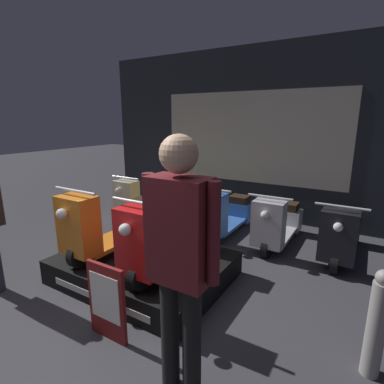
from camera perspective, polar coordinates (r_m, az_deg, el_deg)
ground_plane at (r=3.18m, az=-19.44°, el=-23.95°), size 30.00×30.00×0.00m
shop_wall_back at (r=5.91m, az=11.02°, el=10.61°), size 6.50×0.09×3.20m
display_platform at (r=3.80m, az=-8.99°, el=-13.94°), size 1.93×1.48×0.29m
scooter_display_left at (r=3.85m, az=-14.78°, el=-5.95°), size 0.61×1.52×0.89m
scooter_display_right at (r=3.31m, az=-4.06°, el=-8.79°), size 0.61×1.52×0.89m
scooter_backrow_0 at (r=5.98m, az=-9.04°, el=-1.48°), size 0.61×1.52×0.89m
scooter_backrow_1 at (r=5.48m, az=-1.97°, el=-2.76°), size 0.61×1.52×0.89m
scooter_backrow_2 at (r=5.07m, az=6.40°, el=-4.20°), size 0.61×1.52×0.89m
scooter_backrow_3 at (r=4.80m, az=16.00°, el=-5.74°), size 0.61×1.52×0.89m
scooter_backrow_4 at (r=4.67m, az=26.48°, el=-7.24°), size 0.61×1.52×0.89m
person_right_browsing at (r=1.95m, az=-2.34°, el=-11.46°), size 0.56×0.24×1.82m
price_sign_board at (r=2.86m, az=-15.94°, el=-19.51°), size 0.41×0.04×0.71m
street_bollard at (r=2.76m, az=31.74°, el=-20.67°), size 0.13×0.13×0.87m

